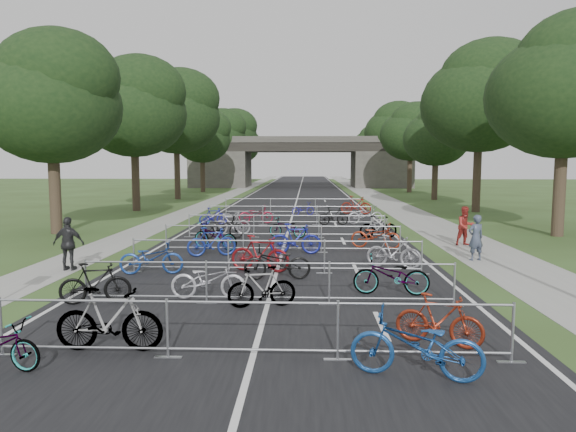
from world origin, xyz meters
The scene contains 55 objects.
ground centered at (0.00, 0.00, 0.00)m, with size 200.00×200.00×0.00m, color #33481E.
road centered at (0.00, 50.00, 0.01)m, with size 11.00×140.00×0.01m, color black.
sidewalk_right centered at (8.00, 50.00, 0.01)m, with size 3.00×140.00×0.01m, color gray.
sidewalk_left centered at (-7.50, 50.00, 0.01)m, with size 2.00×140.00×0.01m, color gray.
lane_markings centered at (0.00, 50.00, 0.00)m, with size 0.12×140.00×0.00m, color silver.
overpass_bridge centered at (0.00, 65.00, 3.53)m, with size 31.00×8.00×7.05m.
tree_left_0 centered at (-11.39, 15.93, 6.49)m, with size 6.72×6.72×10.25m.
tree_right_0 centered at (13.11, 15.93, 6.92)m, with size 7.17×7.17×10.93m.
tree_left_1 centered at (-11.39, 27.93, 7.30)m, with size 7.56×7.56×11.53m.
tree_right_1 centered at (13.11, 27.93, 7.90)m, with size 8.18×8.18×12.47m.
tree_left_2 centered at (-11.39, 39.93, 8.12)m, with size 8.40×8.40×12.81m.
tree_right_2 centered at (13.11, 39.93, 5.95)m, with size 6.16×6.16×9.39m.
tree_left_3 centered at (-11.39, 51.93, 6.49)m, with size 6.72×6.72×10.25m.
tree_right_3 centered at (13.11, 51.93, 6.92)m, with size 7.17×7.17×10.93m.
tree_left_4 centered at (-11.39, 63.93, 7.30)m, with size 7.56×7.56×11.53m.
tree_right_4 centered at (13.11, 63.93, 7.90)m, with size 8.18×8.18×12.47m.
tree_left_5 centered at (-11.39, 75.93, 8.12)m, with size 8.40×8.40×12.81m.
tree_right_5 centered at (13.11, 75.93, 5.95)m, with size 6.16×6.16×9.39m.
tree_left_6 centered at (-11.39, 87.93, 6.49)m, with size 6.72×6.72×10.25m.
tree_right_6 centered at (13.11, 87.93, 6.92)m, with size 7.17×7.17×10.93m.
barrier_row_0 centered at (0.00, 0.00, 0.55)m, with size 9.70×0.08×1.10m.
barrier_row_1 centered at (0.00, 3.60, 0.55)m, with size 9.70×0.08×1.10m.
barrier_row_2 centered at (0.00, 7.20, 0.55)m, with size 9.70×0.08×1.10m.
barrier_row_3 centered at (0.00, 11.00, 0.55)m, with size 9.70×0.08×1.10m.
barrier_row_4 centered at (0.00, 15.00, 0.55)m, with size 9.70×0.08×1.10m.
barrier_row_5 centered at (0.00, 20.00, 0.55)m, with size 9.70×0.08×1.10m.
barrier_row_6 centered at (0.00, 26.00, 0.55)m, with size 9.70×0.08×1.10m.
bike_1 centered at (-2.71, 0.28, 0.61)m, with size 0.57×2.02×1.22m, color #ACAEB4.
bike_2 centered at (2.77, -0.74, 0.57)m, with size 0.75×2.15×1.13m, color navy.
bike_3 centered at (3.53, 0.81, 0.51)m, with size 0.48×1.68×1.01m, color maroon.
bike_4 centered at (-4.30, 3.46, 0.52)m, with size 0.49×1.74×1.04m, color black.
bike_5 centered at (-1.56, 3.99, 0.51)m, with size 0.68×1.95×1.03m, color #B9B8C1.
bike_6 centered at (-0.12, 3.31, 0.50)m, with size 0.47×1.68×1.01m, color #ACAEB4.
bike_7 centered at (3.23, 4.59, 0.53)m, with size 0.70×2.01×1.06m, color #ACAEB4.
bike_8 centered at (-3.93, 6.90, 0.52)m, with size 0.69×1.99×1.05m, color navy.
bike_9 centered at (-0.54, 7.39, 0.59)m, with size 0.56×1.97×1.18m, color maroon.
bike_10 centered at (0.09, 6.27, 0.53)m, with size 0.70×2.02×1.06m, color black.
bike_11 centered at (3.87, 8.09, 0.55)m, with size 0.52×1.84×1.11m, color #96959B.
bike_12 centered at (-2.61, 10.05, 0.55)m, with size 0.52×1.84×1.10m, color navy.
bike_13 centered at (-2.73, 11.47, 0.55)m, with size 0.74×2.11×1.11m, color #ACAEB4.
bike_14 centered at (0.53, 10.63, 0.59)m, with size 0.56×1.98×1.19m, color navy.
bike_15 centered at (3.79, 12.05, 0.53)m, with size 0.71×2.03×1.07m, color #9C2F16.
bike_16 centered at (-2.95, 14.43, 0.54)m, with size 0.71×2.05×1.08m, color black.
bike_17 centered at (-2.70, 15.85, 0.54)m, with size 0.51×1.81×1.09m, color #98979E.
bike_18 centered at (0.05, 14.98, 0.47)m, with size 0.62×1.79×0.94m, color #ACAEB4.
bike_19 centered at (4.30, 14.97, 0.53)m, with size 0.50×1.76×1.06m, color #ACAEB4.
bike_20 centered at (-4.30, 19.62, 0.50)m, with size 0.47×1.65×0.99m, color #1A1B92.
bike_21 centered at (-1.98, 20.43, 0.53)m, with size 0.70×2.00×1.05m, color maroon.
bike_22 centered at (2.46, 19.89, 0.51)m, with size 0.48×1.70×1.02m, color black.
bike_23 centered at (4.30, 20.39, 0.54)m, with size 0.72×2.06×1.08m, color #94939A.
bike_26 centered at (0.70, 25.01, 0.44)m, with size 0.59×1.69×0.89m, color navy.
bike_27 centered at (4.30, 26.02, 0.63)m, with size 0.59×2.09×1.25m, color maroon.
pedestrian_a centered at (7.04, 9.59, 0.83)m, with size 0.60×0.40×1.66m, color #394155.
pedestrian_b centered at (7.70, 12.98, 0.83)m, with size 0.81×0.63×1.66m, color maroon.
pedestrian_c centered at (-6.80, 7.37, 0.88)m, with size 1.03×0.43×1.76m, color black.
Camera 1 is at (0.98, -8.89, 3.54)m, focal length 32.00 mm.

